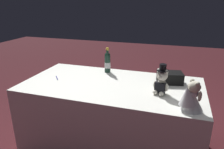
% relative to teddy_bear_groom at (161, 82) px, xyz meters
% --- Properties ---
extents(ground_plane, '(12.00, 12.00, 0.00)m').
position_rel_teddy_bear_groom_xyz_m(ground_plane, '(0.51, -0.10, -0.88)').
color(ground_plane, '#47191E').
extents(reception_table, '(1.85, 0.95, 0.76)m').
position_rel_teddy_bear_groom_xyz_m(reception_table, '(0.51, -0.10, -0.50)').
color(reception_table, white).
rests_on(reception_table, ground_plane).
extents(teddy_bear_groom, '(0.14, 0.14, 0.29)m').
position_rel_teddy_bear_groom_xyz_m(teddy_bear_groom, '(0.00, 0.00, 0.00)').
color(teddy_bear_groom, silver).
rests_on(teddy_bear_groom, reception_table).
extents(teddy_bear_bride, '(0.23, 0.22, 0.25)m').
position_rel_teddy_bear_groom_xyz_m(teddy_bear_bride, '(-0.25, 0.24, -0.01)').
color(teddy_bear_bride, white).
rests_on(teddy_bear_bride, reception_table).
extents(champagne_bottle, '(0.07, 0.07, 0.30)m').
position_rel_teddy_bear_groom_xyz_m(champagne_bottle, '(0.67, -0.44, 0.01)').
color(champagne_bottle, '#183528').
rests_on(champagne_bottle, reception_table).
extents(signing_pen, '(0.09, 0.10, 0.01)m').
position_rel_teddy_bear_groom_xyz_m(signing_pen, '(1.14, -0.06, -0.11)').
color(signing_pen, navy).
rests_on(signing_pen, reception_table).
extents(gift_case_black, '(0.29, 0.23, 0.11)m').
position_rel_teddy_bear_groom_xyz_m(gift_case_black, '(-0.06, -0.31, -0.06)').
color(gift_case_black, black).
rests_on(gift_case_black, reception_table).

